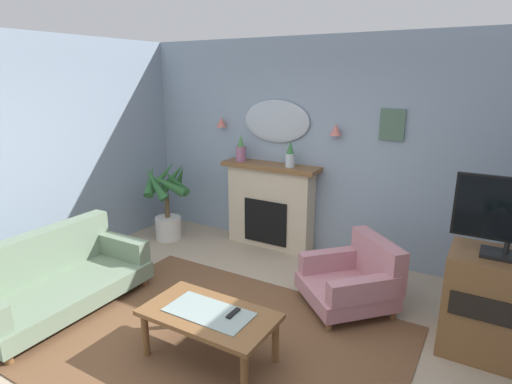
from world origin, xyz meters
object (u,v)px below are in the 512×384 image
potted_plant_tall_palm (167,199)px  wall_mirror (276,121)px  tv_remote (233,314)px  wall_sconce_left (221,122)px  mantel_vase_centre (241,150)px  wall_sconce_right (336,130)px  tv_flatscreen (512,216)px  fireplace (270,206)px  floral_couch (54,278)px  tv_cabinet (496,306)px  framed_picture (392,125)px  coffee_table (209,318)px  armchair_in_corner (355,278)px  mantel_vase_right (290,155)px

potted_plant_tall_palm → wall_mirror: bearing=25.7°
tv_remote → wall_sconce_left: bearing=126.4°
mantel_vase_centre → wall_sconce_right: 1.35m
tv_flatscreen → wall_sconce_left: bearing=161.1°
fireplace → floral_couch: 2.77m
tv_cabinet → potted_plant_tall_palm: size_ratio=0.80×
tv_cabinet → framed_picture: bearing=134.6°
fireplace → potted_plant_tall_palm: size_ratio=1.21×
fireplace → coffee_table: 2.51m
armchair_in_corner → potted_plant_tall_palm: (-2.89, 0.43, 0.29)m
fireplace → tv_flatscreen: (2.75, -1.14, 0.68)m
wall_sconce_left → wall_sconce_right: size_ratio=1.00×
potted_plant_tall_palm → tv_remote: bearing=-37.8°
armchair_in_corner → fireplace: bearing=147.4°
wall_sconce_left → floral_couch: 2.95m
wall_sconce_left → tv_remote: size_ratio=0.88×
wall_sconce_right → tv_remote: bearing=-88.0°
mantel_vase_centre → mantel_vase_right: bearing=0.0°
wall_sconce_left → armchair_in_corner: wall_sconce_left is taller
wall_sconce_right → coffee_table: wall_sconce_right is taller
wall_sconce_left → tv_cabinet: size_ratio=0.16×
wall_mirror → potted_plant_tall_palm: size_ratio=0.86×
tv_remote → framed_picture: bearing=77.1°
floral_couch → tv_cabinet: 4.11m
mantel_vase_centre → coffee_table: mantel_vase_centre is taller
wall_sconce_right → tv_remote: wall_sconce_right is taller
fireplace → tv_cabinet: size_ratio=1.51×
mantel_vase_centre → coffee_table: (1.19, -2.37, -0.93)m
framed_picture → wall_sconce_right: bearing=-174.7°
mantel_vase_centre → armchair_in_corner: (1.96, -0.93, -1.01)m
mantel_vase_right → wall_sconce_left: 1.21m
wall_mirror → wall_sconce_left: wall_mirror is taller
tv_remote → floral_couch: bearing=-174.3°
wall_sconce_left → tv_remote: bearing=-53.6°
wall_sconce_left → tv_cabinet: 3.99m
armchair_in_corner → wall_mirror: bearing=143.8°
coffee_table → framed_picture: bearing=73.4°
wall_mirror → coffee_table: bearing=-73.7°
mantel_vase_centre → floral_couch: (-0.65, -2.50, -0.99)m
wall_mirror → wall_sconce_right: 0.85m
wall_sconce_left → wall_sconce_right: same height
mantel_vase_right → wall_sconce_right: size_ratio=2.37×
wall_sconce_left → tv_remote: 3.24m
coffee_table → tv_cabinet: bearing=32.4°
wall_sconce_left → potted_plant_tall_palm: wall_sconce_left is taller
fireplace → wall_sconce_right: 1.38m
potted_plant_tall_palm → wall_sconce_right: bearing=15.5°
mantel_vase_right → wall_mirror: (-0.30, 0.17, 0.40)m
floral_couch → framed_picture: bearing=45.8°
tv_remote → armchair_in_corner: size_ratio=0.14×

